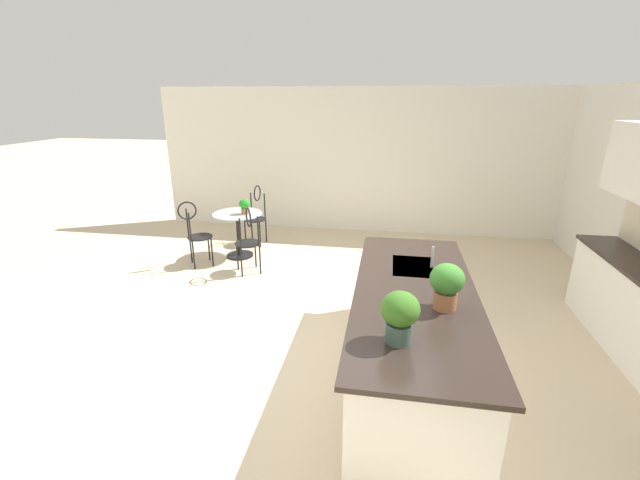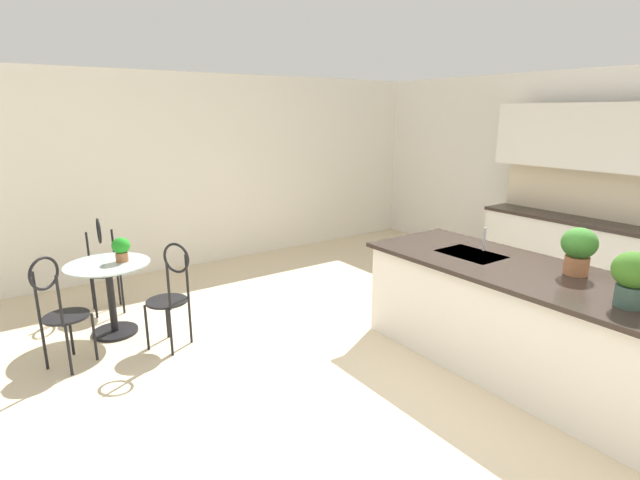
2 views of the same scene
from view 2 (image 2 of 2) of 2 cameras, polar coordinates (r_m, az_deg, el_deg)
The scene contains 13 objects.
ground_plane at distance 4.25m, azimuth 11.70°, elevation -16.28°, with size 40.00×40.00×0.00m, color beige.
wall_left_window at distance 7.28m, azimuth -12.97°, elevation 7.93°, with size 0.12×7.80×2.70m, color silver.
kitchen_island at distance 4.50m, azimuth 22.39°, elevation -8.71°, with size 2.80×1.06×0.92m.
back_counter_run at distance 6.79m, azimuth 28.38°, elevation -1.36°, with size 2.44×0.64×1.52m.
upper_cabinet_run at distance 6.56m, azimuth 29.79°, elevation 10.50°, with size 2.40×0.36×0.76m.
bistro_table at distance 5.27m, azimuth -23.37°, elevation -5.59°, with size 0.80×0.80×0.74m.
chair_near_window at distance 5.90m, azimuth -24.12°, elevation -2.29°, with size 0.50×0.41×1.04m.
chair_by_island at distance 4.72m, azimuth -28.32°, elevation -6.91°, with size 0.53×0.53×1.04m.
chair_toward_desk at distance 4.72m, azimuth -17.12°, elevation -5.71°, with size 0.52×0.52×1.04m.
sink_faucet at distance 4.76m, azimuth 18.74°, elevation 0.08°, with size 0.02×0.02×0.22m, color #B2B5BA.
potted_plant_on_table at distance 5.16m, azimuth -22.32°, elevation -0.86°, with size 0.17×0.17×0.24m.
potted_plant_counter_far at distance 3.80m, azimuth 32.86°, elevation -3.54°, with size 0.27×0.27×0.38m.
potted_plant_counter_near at distance 4.33m, azimuth 28.12°, elevation -0.83°, with size 0.27×0.27×0.38m.
Camera 2 is at (2.44, -2.72, 2.18)m, focal length 27.25 mm.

